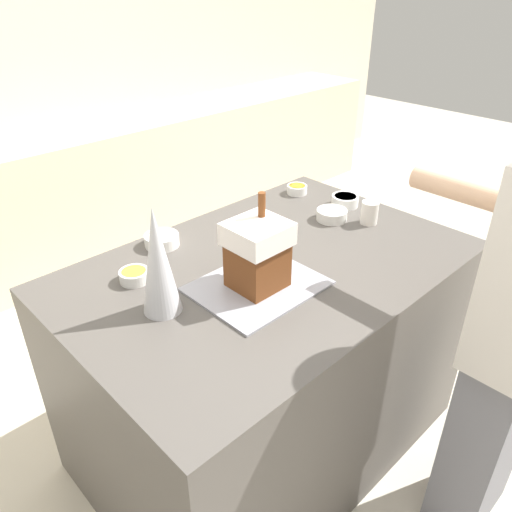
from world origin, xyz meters
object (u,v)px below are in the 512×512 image
object	(u,v)px
candy_bowl_far_left	(345,200)
baking_tray	(257,286)
gingerbread_house	(258,253)
candy_bowl_near_tray_left	(134,275)
mug	(369,213)
candy_bowl_behind_tray	(162,240)
decorative_tree	(158,261)
candy_bowl_far_right	(332,214)
candy_bowl_front_corner	(297,189)

from	to	relation	value
candy_bowl_far_left	baking_tray	bearing A→B (deg)	-164.87
gingerbread_house	candy_bowl_near_tray_left	distance (m)	0.43
baking_tray	mug	bearing A→B (deg)	1.97
candy_bowl_near_tray_left	mug	distance (m)	0.98
candy_bowl_behind_tray	mug	distance (m)	0.85
decorative_tree	candy_bowl_behind_tray	world-z (taller)	decorative_tree
baking_tray	mug	world-z (taller)	mug
baking_tray	candy_bowl_near_tray_left	bearing A→B (deg)	131.19
baking_tray	candy_bowl_far_left	bearing A→B (deg)	15.13
candy_bowl_far_right	candy_bowl_behind_tray	bearing A→B (deg)	154.41
candy_bowl_far_left	candy_bowl_far_right	bearing A→B (deg)	-162.50
candy_bowl_behind_tray	candy_bowl_near_tray_left	size ratio (longest dim) A/B	1.30
candy_bowl_behind_tray	candy_bowl_front_corner	size ratio (longest dim) A/B	1.40
candy_bowl_near_tray_left	candy_bowl_far_left	xyz separation A→B (m)	(1.01, -0.12, 0.00)
baking_tray	candy_bowl_far_left	world-z (taller)	candy_bowl_far_left
decorative_tree	candy_bowl_far_left	xyz separation A→B (m)	(1.03, 0.09, -0.15)
candy_bowl_behind_tray	candy_bowl_far_left	xyz separation A→B (m)	(0.80, -0.26, 0.00)
candy_bowl_far_right	baking_tray	bearing A→B (deg)	-165.52
baking_tray	candy_bowl_far_right	bearing A→B (deg)	14.48
candy_bowl_front_corner	candy_bowl_far_left	bearing A→B (deg)	-77.99
candy_bowl_far_right	candy_bowl_front_corner	xyz separation A→B (m)	(0.10, 0.29, -0.00)
baking_tray	candy_bowl_far_right	xyz separation A→B (m)	(0.58, 0.15, 0.02)
candy_bowl_front_corner	candy_bowl_far_left	distance (m)	0.25
gingerbread_house	candy_bowl_front_corner	xyz separation A→B (m)	(0.68, 0.44, -0.11)
candy_bowl_far_left	mug	xyz separation A→B (m)	(-0.07, -0.18, 0.02)
baking_tray	candy_bowl_far_left	xyz separation A→B (m)	(0.73, 0.20, 0.02)
candy_bowl_behind_tray	mug	xyz separation A→B (m)	(0.73, -0.43, 0.02)
candy_bowl_near_tray_left	gingerbread_house	bearing A→B (deg)	-48.76
baking_tray	gingerbread_house	xyz separation A→B (m)	(0.00, 0.00, 0.13)
gingerbread_house	candy_bowl_far_right	bearing A→B (deg)	14.47
gingerbread_house	candy_bowl_far_left	size ratio (longest dim) A/B	2.61
gingerbread_house	mug	size ratio (longest dim) A/B	3.25
gingerbread_house	candy_bowl_behind_tray	bearing A→B (deg)	98.11
candy_bowl_far_right	candy_bowl_near_tray_left	xyz separation A→B (m)	(-0.85, 0.17, -0.00)
decorative_tree	gingerbread_house	bearing A→B (deg)	-20.39
candy_bowl_front_corner	candy_bowl_near_tray_left	distance (m)	0.96
baking_tray	candy_bowl_behind_tray	xyz separation A→B (m)	(-0.06, 0.46, 0.02)
mug	decorative_tree	bearing A→B (deg)	174.73
candy_bowl_behind_tray	mug	world-z (taller)	mug
decorative_tree	candy_bowl_far_left	distance (m)	1.05
gingerbread_house	decorative_tree	distance (m)	0.32
baking_tray	candy_bowl_behind_tray	bearing A→B (deg)	98.06
baking_tray	gingerbread_house	world-z (taller)	gingerbread_house
candy_bowl_near_tray_left	candy_bowl_far_left	world-z (taller)	candy_bowl_far_left
candy_bowl_far_left	mug	size ratio (longest dim) A/B	1.25
candy_bowl_behind_tray	candy_bowl_front_corner	xyz separation A→B (m)	(0.75, -0.02, -0.00)
mug	candy_bowl_front_corner	bearing A→B (deg)	87.62
candy_bowl_near_tray_left	candy_bowl_far_right	bearing A→B (deg)	-10.95
decorative_tree	candy_bowl_far_right	distance (m)	0.89
candy_bowl_front_corner	mug	bearing A→B (deg)	-92.38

